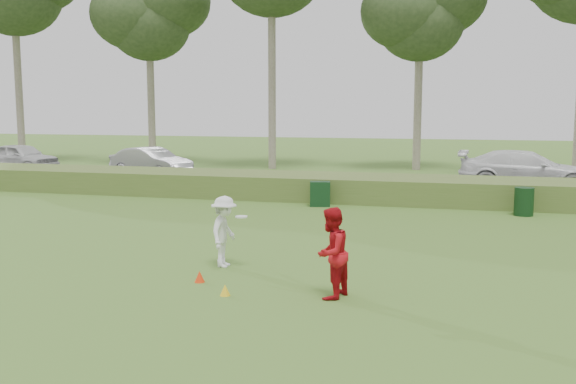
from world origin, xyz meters
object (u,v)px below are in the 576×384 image
(player_white, at_px, (224,232))
(cone_orange, at_px, (200,277))
(car_right, at_px, (526,170))
(car_mid, at_px, (151,162))
(cone_yellow, at_px, (225,290))
(utility_cabinet, at_px, (320,194))
(car_left, at_px, (22,157))
(trash_bin, at_px, (524,202))
(player_red, at_px, (331,253))

(player_white, relative_size, cone_orange, 6.88)
(car_right, bearing_deg, car_mid, 93.16)
(cone_yellow, height_order, car_right, car_right)
(car_mid, bearing_deg, player_white, -129.05)
(utility_cabinet, xyz_separation_m, car_left, (-18.23, 7.76, 0.36))
(player_white, bearing_deg, car_left, 46.35)
(trash_bin, xyz_separation_m, car_left, (-25.05, 7.97, 0.34))
(utility_cabinet, xyz_separation_m, car_mid, (-9.90, 6.57, 0.35))
(cone_orange, xyz_separation_m, trash_bin, (7.07, 10.16, 0.35))
(player_red, height_order, cone_yellow, player_red)
(player_red, bearing_deg, car_left, -115.28)
(cone_orange, height_order, car_right, car_right)
(player_white, distance_m, cone_yellow, 2.32)
(cone_yellow, distance_m, car_mid, 20.57)
(cone_orange, bearing_deg, car_left, 134.75)
(trash_bin, relative_size, car_mid, 0.21)
(cone_orange, distance_m, cone_yellow, 1.11)
(player_white, bearing_deg, trash_bin, -39.21)
(cone_yellow, height_order, utility_cabinet, utility_cabinet)
(cone_yellow, xyz_separation_m, car_right, (6.93, 17.69, 0.76))
(player_white, height_order, cone_orange, player_white)
(trash_bin, xyz_separation_m, car_mid, (-16.72, 6.79, 0.33))
(cone_orange, distance_m, car_left, 25.54)
(player_red, relative_size, car_mid, 0.38)
(player_red, xyz_separation_m, car_mid, (-12.41, 17.31, -0.05))
(cone_orange, relative_size, car_right, 0.04)
(cone_orange, relative_size, cone_yellow, 1.06)
(player_white, xyz_separation_m, trash_bin, (7.03, 8.82, -0.33))
(player_red, bearing_deg, car_mid, -127.92)
(utility_cabinet, bearing_deg, trash_bin, -15.26)
(player_white, distance_m, car_right, 17.42)
(player_red, distance_m, car_mid, 21.30)
(trash_bin, distance_m, car_right, 6.84)
(car_left, relative_size, car_mid, 0.98)
(car_right, bearing_deg, car_left, 90.52)
(player_white, xyz_separation_m, cone_yellow, (0.78, -2.07, -0.68))
(cone_yellow, relative_size, utility_cabinet, 0.24)
(car_mid, bearing_deg, utility_cabinet, -104.44)
(player_white, bearing_deg, car_right, -26.93)
(cone_orange, bearing_deg, cone_yellow, -41.93)
(cone_yellow, relative_size, car_left, 0.05)
(car_mid, bearing_deg, trash_bin, -92.96)
(trash_bin, relative_size, car_left, 0.21)
(player_white, distance_m, player_red, 3.21)
(utility_cabinet, height_order, car_mid, car_mid)
(trash_bin, bearing_deg, car_left, 162.34)
(cone_yellow, xyz_separation_m, utility_cabinet, (-0.57, 11.11, 0.33))
(car_right, bearing_deg, utility_cabinet, 134.42)
(car_right, bearing_deg, cone_orange, 158.58)
(car_left, relative_size, car_right, 0.78)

